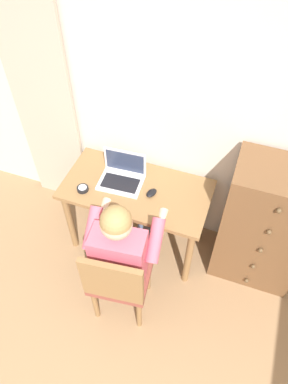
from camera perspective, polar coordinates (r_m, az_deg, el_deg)
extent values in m
cube|color=beige|center=(2.63, 7.49, 12.24)|extent=(4.80, 0.05, 2.50)
cube|color=#BCAD99|center=(3.09, -15.63, 13.05)|extent=(0.55, 0.03, 2.15)
cube|color=olive|center=(2.80, -1.24, 0.40)|extent=(1.16, 0.59, 0.03)
cylinder|color=olive|center=(3.12, -11.70, -4.67)|extent=(0.06, 0.06, 0.69)
cylinder|color=olive|center=(2.88, 7.09, -10.39)|extent=(0.06, 0.06, 0.69)
cylinder|color=olive|center=(3.37, -8.03, 1.40)|extent=(0.06, 0.06, 0.69)
cylinder|color=olive|center=(3.15, 9.32, -3.35)|extent=(0.06, 0.06, 0.69)
cube|color=brown|center=(2.89, 18.70, -5.15)|extent=(0.65, 0.43, 1.17)
sphere|color=brown|center=(3.14, 16.04, -13.42)|extent=(0.04, 0.04, 0.04)
sphere|color=brown|center=(2.94, 17.01, -11.29)|extent=(0.04, 0.04, 0.04)
sphere|color=brown|center=(2.75, 18.10, -8.85)|extent=(0.04, 0.04, 0.04)
sphere|color=brown|center=(2.56, 19.33, -6.05)|extent=(0.04, 0.04, 0.04)
sphere|color=brown|center=(2.39, 20.74, -2.82)|extent=(0.04, 0.04, 0.04)
cube|color=brown|center=(2.68, -3.69, -13.06)|extent=(0.46, 0.45, 0.05)
cube|color=olive|center=(2.40, -5.14, -14.12)|extent=(0.42, 0.09, 0.42)
cylinder|color=olive|center=(2.94, 0.67, -13.18)|extent=(0.04, 0.04, 0.42)
cylinder|color=olive|center=(2.99, -5.84, -11.82)|extent=(0.04, 0.04, 0.42)
cylinder|color=olive|center=(2.81, -0.83, -18.82)|extent=(0.04, 0.04, 0.42)
cylinder|color=olive|center=(2.86, -7.77, -17.24)|extent=(0.04, 0.04, 0.42)
cylinder|color=#6B84AD|center=(2.74, -0.61, -9.05)|extent=(0.19, 0.41, 0.14)
cylinder|color=#6B84AD|center=(2.77, -4.28, -8.32)|extent=(0.19, 0.41, 0.14)
cylinder|color=#6B84AD|center=(3.05, 0.31, -8.36)|extent=(0.11, 0.11, 0.49)
cylinder|color=#6B84AD|center=(3.07, -3.00, -7.71)|extent=(0.11, 0.11, 0.49)
cube|color=#D1566B|center=(2.44, -4.01, -10.25)|extent=(0.38, 0.24, 0.46)
cylinder|color=#D1566B|center=(2.41, 1.82, -7.68)|extent=(0.12, 0.31, 0.25)
cylinder|color=#D1566B|center=(2.48, -8.21, -5.70)|extent=(0.12, 0.31, 0.25)
cylinder|color=#DBAD8E|center=(2.60, 2.66, -5.37)|extent=(0.10, 0.27, 0.11)
cylinder|color=#DBAD8E|center=(2.68, -6.62, -3.61)|extent=(0.10, 0.27, 0.11)
sphere|color=#DBAD8E|center=(2.14, -4.45, -5.11)|extent=(0.20, 0.20, 0.20)
sphere|color=#9E7A47|center=(2.12, -4.50, -4.64)|extent=(0.20, 0.20, 0.20)
cube|color=silver|center=(2.81, -3.73, 1.46)|extent=(0.35, 0.26, 0.02)
cube|color=black|center=(2.80, -3.81, 1.46)|extent=(0.29, 0.17, 0.00)
cube|color=silver|center=(2.81, -3.03, 4.90)|extent=(0.34, 0.03, 0.22)
cube|color=#2D3851|center=(2.81, -3.07, 4.82)|extent=(0.31, 0.02, 0.18)
ellipsoid|color=black|center=(2.73, 1.21, -0.15)|extent=(0.09, 0.11, 0.03)
cylinder|color=black|center=(2.80, -9.75, 0.52)|extent=(0.09, 0.09, 0.03)
cylinder|color=silver|center=(2.79, -9.79, 0.73)|extent=(0.06, 0.06, 0.00)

